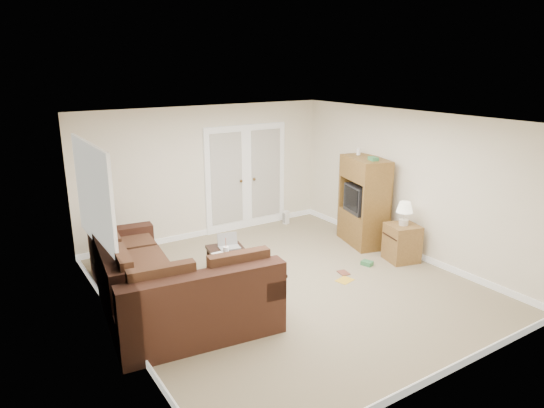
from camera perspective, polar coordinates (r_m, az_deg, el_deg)
floor at (r=7.45m, az=1.89°, el=-9.54°), size 5.50×5.50×0.00m
ceiling at (r=6.75m, az=2.09°, el=9.94°), size 5.00×5.50×0.02m
wall_left at (r=6.00m, az=-18.08°, el=-3.93°), size 0.02×5.50×2.50m
wall_right at (r=8.63m, az=15.78°, el=2.28°), size 0.02×5.50×2.50m
wall_back at (r=9.32m, az=-7.70°, el=3.75°), size 5.00×0.02×2.50m
wall_front at (r=5.12m, az=19.94°, el=-7.62°), size 5.00×0.02×2.50m
baseboards at (r=7.43m, az=1.90°, el=-9.20°), size 5.00×5.50×0.10m
french_doors at (r=9.72m, az=-3.03°, el=3.09°), size 1.80×0.05×2.13m
window_left at (r=6.86m, az=-20.22°, el=0.97°), size 0.05×1.92×1.42m
sectional_sofa at (r=6.73m, az=-13.07°, el=-9.44°), size 2.13×3.26×0.94m
coffee_table at (r=7.49m, az=-4.75°, el=-7.37°), size 0.75×1.19×0.75m
tv_armoire at (r=9.02m, az=10.73°, el=0.37°), size 0.80×1.12×1.74m
side_cabinet at (r=8.49m, az=15.06°, el=-4.07°), size 0.60×0.60×1.04m
space_heater at (r=10.14m, az=1.66°, el=-1.59°), size 0.13×0.11×0.28m
floor_magazine at (r=7.69m, az=8.55°, el=-8.86°), size 0.30×0.26×0.01m
floor_greenbox at (r=8.28m, az=11.12°, el=-6.84°), size 0.18×0.21×0.07m
floor_book at (r=7.89m, az=7.94°, el=-8.10°), size 0.18×0.23×0.02m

